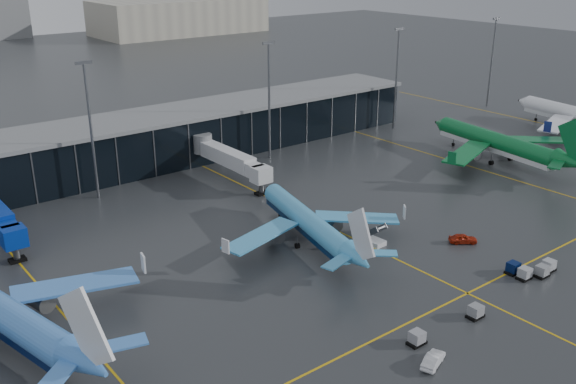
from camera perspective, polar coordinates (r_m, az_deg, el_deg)
ground at (r=93.06m, az=4.48°, el=-7.25°), size 600.00×600.00×0.00m
terminal_pier at (r=139.57m, az=-12.93°, el=4.38°), size 142.00×17.00×10.70m
flood_masts at (r=129.28m, az=-8.88°, el=7.22°), size 203.00×0.50×25.50m
distant_hangars at (r=348.35m, az=-20.88°, el=13.79°), size 260.00×71.00×22.00m
taxi_lines at (r=106.14m, az=4.60°, el=-3.55°), size 220.00×120.00×0.02m
airliner_klm_near at (r=100.45m, az=1.69°, el=-1.50°), size 39.37×42.61×11.11m
airliner_aer_lingus at (r=146.81m, az=18.07°, el=5.16°), size 43.60×48.01×13.20m
baggage_carts at (r=92.85m, az=18.87°, el=-7.95°), size 31.29×5.45×1.70m
mobile_airstair at (r=102.13m, az=7.70°, el=-4.23°), size 2.39×3.33×3.45m
service_van_red at (r=105.35m, az=15.29°, el=-4.02°), size 4.57×4.10×1.50m
service_van_white at (r=75.81m, az=12.77°, el=-14.32°), size 4.54×2.89×1.41m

